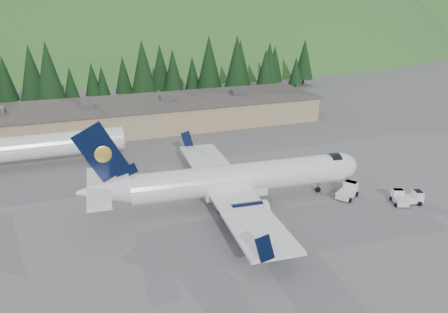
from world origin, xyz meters
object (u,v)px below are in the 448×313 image
(terminal_building, at_px, (142,115))
(ramp_worker, at_px, (322,180))
(baggage_tug_b, at_px, (411,198))
(second_airliner, at_px, (27,147))
(baggage_tug_c, at_px, (399,198))
(baggage_tug_a, at_px, (348,191))
(airliner, at_px, (233,180))

(terminal_building, xyz_separation_m, ramp_worker, (17.09, -37.22, -1.81))
(baggage_tug_b, bearing_deg, second_airliner, 163.97)
(ramp_worker, bearing_deg, baggage_tug_c, 91.44)
(baggage_tug_c, bearing_deg, baggage_tug_a, 75.32)
(second_airliner, xyz_separation_m, baggage_tug_a, (38.19, -25.33, -2.52))
(terminal_building, bearing_deg, ramp_worker, -65.33)
(airliner, relative_size, ramp_worker, 21.41)
(baggage_tug_c, height_order, terminal_building, terminal_building)
(second_airliner, height_order, baggage_tug_b, second_airliner)
(baggage_tug_a, height_order, ramp_worker, baggage_tug_a)
(airliner, bearing_deg, second_airliner, 141.92)
(second_airliner, xyz_separation_m, ramp_worker, (37.01, -21.22, -2.51))
(second_airliner, distance_m, baggage_tug_b, 53.45)
(baggage_tug_b, distance_m, ramp_worker, 11.22)
(baggage_tug_b, relative_size, ramp_worker, 2.05)
(baggage_tug_b, relative_size, terminal_building, 0.05)
(airliner, height_order, ramp_worker, airliner)
(airliner, bearing_deg, baggage_tug_c, -15.99)
(baggage_tug_a, xyz_separation_m, baggage_tug_b, (6.19, -4.34, -0.08))
(baggage_tug_a, bearing_deg, terminal_building, 81.41)
(second_airliner, bearing_deg, airliner, -42.52)
(airliner, bearing_deg, baggage_tug_b, -16.29)
(baggage_tug_c, bearing_deg, ramp_worker, 60.46)
(airliner, relative_size, baggage_tug_b, 10.45)
(baggage_tug_b, bearing_deg, ramp_worker, 148.83)
(baggage_tug_a, bearing_deg, baggage_tug_c, -69.97)
(second_airliner, xyz_separation_m, baggage_tug_c, (43.04, -29.05, -2.65))
(baggage_tug_a, xyz_separation_m, baggage_tug_c, (4.85, -3.72, -0.14))
(baggage_tug_a, distance_m, baggage_tug_b, 7.56)
(second_airliner, distance_m, terminal_building, 25.55)
(baggage_tug_b, height_order, terminal_building, terminal_building)
(second_airliner, height_order, ramp_worker, second_airliner)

